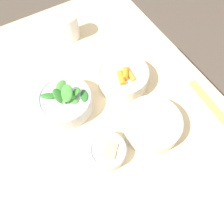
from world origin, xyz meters
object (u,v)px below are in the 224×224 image
(bowl_greens, at_px, (66,101))
(bowl_cookies, at_px, (108,151))
(bowl_carrots, at_px, (123,77))
(cup, at_px, (69,26))
(ruler, at_px, (214,108))
(bowl_beans_hotdog, at_px, (152,125))

(bowl_greens, distance_m, bowl_cookies, 0.22)
(bowl_carrots, bearing_deg, cup, -168.71)
(bowl_carrots, relative_size, bowl_greens, 1.01)
(ruler, height_order, cup, cup)
(bowl_greens, distance_m, bowl_beans_hotdog, 0.29)
(cup, bearing_deg, bowl_beans_hotdog, 4.79)
(bowl_carrots, relative_size, cup, 1.75)
(bowl_carrots, relative_size, ruler, 0.70)
(ruler, xyz_separation_m, cup, (-0.56, -0.28, 0.05))
(bowl_carrots, bearing_deg, bowl_greens, -93.13)
(bowl_beans_hotdog, bearing_deg, cup, -175.21)
(bowl_greens, bearing_deg, bowl_beans_hotdog, 42.97)
(bowl_greens, distance_m, ruler, 0.51)
(ruler, relative_size, cup, 2.49)
(cup, bearing_deg, ruler, 26.06)
(bowl_greens, bearing_deg, ruler, 58.28)
(bowl_greens, height_order, ruler, bowl_greens)
(bowl_carrots, bearing_deg, bowl_beans_hotdog, -5.29)
(bowl_greens, xyz_separation_m, ruler, (0.27, 0.43, -0.04))
(bowl_carrots, xyz_separation_m, bowl_greens, (-0.01, -0.22, 0.00))
(ruler, bearing_deg, cup, -153.94)
(bowl_carrots, height_order, ruler, bowl_carrots)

